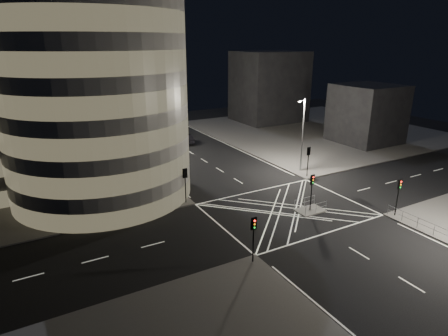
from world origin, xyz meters
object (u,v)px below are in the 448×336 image
traffic_signal_fl (185,179)px  traffic_signal_island (312,186)px  street_lamp_right_far (302,133)px  sedan (186,139)px  central_island (310,210)px  traffic_signal_nl (254,231)px  street_lamp_left_far (122,119)px  traffic_signal_fr (308,156)px  traffic_signal_nr (399,191)px  street_lamp_left_near (162,146)px

traffic_signal_fl → traffic_signal_island: same height
street_lamp_right_far → sedan: (-7.75, 21.83, -4.75)m
central_island → traffic_signal_nl: 12.36m
central_island → traffic_signal_island: traffic_signal_island is taller
traffic_signal_island → sedan: 32.40m
street_lamp_left_far → traffic_signal_fr: bearing=-51.8°
traffic_signal_nl → traffic_signal_nr: same height
central_island → traffic_signal_island: (0.00, 0.00, 2.84)m
central_island → traffic_signal_fr: traffic_signal_fr is taller
traffic_signal_fl → central_island: bearing=-37.5°
central_island → street_lamp_left_near: street_lamp_left_near is taller
traffic_signal_nl → street_lamp_left_near: bearing=91.9°
traffic_signal_nr → traffic_signal_fr: bearing=90.0°
traffic_signal_island → street_lamp_left_far: (-11.44, 31.50, 2.63)m
central_island → traffic_signal_fr: 11.10m
street_lamp_left_near → street_lamp_right_far: same height
central_island → street_lamp_left_far: (-11.44, 31.50, 5.47)m
traffic_signal_nr → street_lamp_right_far: street_lamp_right_far is taller
traffic_signal_island → central_island: bearing=0.0°
traffic_signal_fr → traffic_signal_nr: same height
central_island → traffic_signal_fr: size_ratio=0.75×
street_lamp_left_near → traffic_signal_fr: bearing=-15.9°
traffic_signal_nr → street_lamp_left_far: size_ratio=0.40×
traffic_signal_nl → sedan: 39.12m
central_island → traffic_signal_island: 2.84m
traffic_signal_nl → traffic_signal_island: (10.80, 5.30, 0.00)m
traffic_signal_nl → traffic_signal_nr: bearing=0.0°
traffic_signal_nl → traffic_signal_island: 12.03m
street_lamp_left_far → sedan: 12.12m
traffic_signal_nr → street_lamp_right_far: size_ratio=0.40×
traffic_signal_nr → sedan: traffic_signal_nr is taller
traffic_signal_fl → street_lamp_left_far: bearing=91.6°
central_island → traffic_signal_nl: size_ratio=0.75×
traffic_signal_nl → sedan: size_ratio=0.84×
central_island → sedan: sedan is taller
traffic_signal_fr → street_lamp_right_far: size_ratio=0.40×
traffic_signal_nr → traffic_signal_island: same height
central_island → street_lamp_left_near: size_ratio=0.30×
street_lamp_left_near → street_lamp_right_far: size_ratio=1.00×
traffic_signal_fl → traffic_signal_nr: bearing=-37.7°
traffic_signal_fl → street_lamp_left_near: street_lamp_left_near is taller
traffic_signal_fl → sedan: size_ratio=0.84×
street_lamp_left_near → street_lamp_left_far: bearing=90.0°
traffic_signal_fr → street_lamp_left_near: street_lamp_left_near is taller
street_lamp_right_far → traffic_signal_island: bearing=-125.3°
traffic_signal_fl → traffic_signal_island: size_ratio=1.00×
traffic_signal_fl → traffic_signal_fr: (17.60, 0.00, 0.00)m
traffic_signal_fr → street_lamp_left_far: street_lamp_left_far is taller
central_island → street_lamp_right_far: 13.98m
traffic_signal_fr → traffic_signal_nl: bearing=-142.3°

